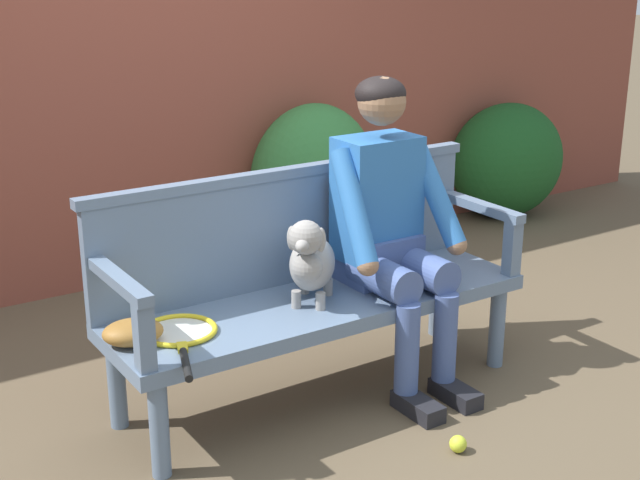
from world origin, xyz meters
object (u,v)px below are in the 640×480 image
Objects in this scene: person_seated at (389,222)px; dog_on_bench at (311,260)px; garden_bench at (320,310)px; baseball_glove at (133,333)px; tennis_ball at (458,444)px; tennis_racket at (179,333)px.

dog_on_bench is at bearing -177.58° from person_seated.
baseball_glove is (-0.81, -0.00, 0.10)m from garden_bench.
person_seated is 19.75× the size of tennis_ball.
baseball_glove is at bearing 179.43° from person_seated.
person_seated is at bearing 2.42° from dog_on_bench.
garden_bench is at bearing 26.66° from dog_on_bench.
dog_on_bench is (-0.40, -0.02, -0.09)m from person_seated.
dog_on_bench is 1.71× the size of baseball_glove.
dog_on_bench is at bearing -153.34° from garden_bench.
dog_on_bench is 0.65× the size of tennis_racket.
person_seated is 5.93× the size of baseball_glove.
baseball_glove reaches higher than garden_bench.
person_seated is 1.16m from baseball_glove.
garden_bench is 0.64m from tennis_racket.
garden_bench reaches higher than tennis_ball.
garden_bench is at bearing 2.20° from tennis_racket.
tennis_racket is 8.80× the size of tennis_ball.
baseball_glove reaches higher than tennis_ball.
baseball_glove is at bearing 173.31° from tennis_racket.
person_seated is 0.41m from dog_on_bench.
person_seated is at bearing 76.84° from tennis_ball.
baseball_glove reaches higher than tennis_racket.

